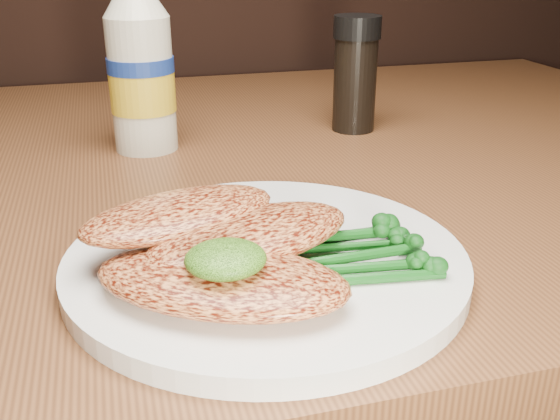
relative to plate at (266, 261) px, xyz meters
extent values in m
cylinder|color=white|center=(0.00, 0.00, 0.00)|extent=(0.27, 0.27, 0.01)
ellipsoid|color=#DB8245|center=(-0.04, -0.05, 0.02)|extent=(0.17, 0.14, 0.02)
ellipsoid|color=#DB8245|center=(-0.01, -0.01, 0.03)|extent=(0.16, 0.11, 0.02)
ellipsoid|color=#DB8245|center=(-0.05, 0.02, 0.03)|extent=(0.15, 0.11, 0.02)
ellipsoid|color=black|center=(-0.04, -0.06, 0.04)|extent=(0.05, 0.05, 0.02)
camera|label=1|loc=(-0.09, -0.37, 0.20)|focal=41.09mm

